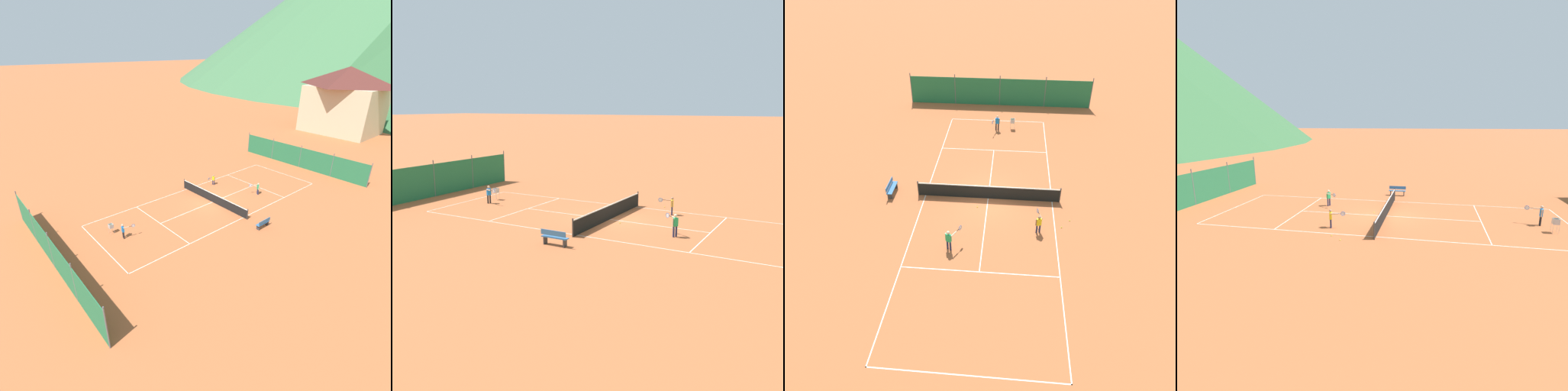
% 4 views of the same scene
% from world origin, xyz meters
% --- Properties ---
extents(ground_plane, '(600.00, 600.00, 0.00)m').
position_xyz_m(ground_plane, '(0.00, 0.00, 0.00)').
color(ground_plane, '#B25B33').
extents(court_line_markings, '(8.25, 23.85, 0.01)m').
position_xyz_m(court_line_markings, '(0.00, 0.00, 0.00)').
color(court_line_markings, white).
rests_on(court_line_markings, ground).
extents(tennis_net, '(9.18, 0.08, 1.06)m').
position_xyz_m(tennis_net, '(0.00, 0.00, 0.50)').
color(tennis_net, '#2D2D2D').
rests_on(tennis_net, ground).
extents(windscreen_fence_far, '(17.28, 0.08, 2.90)m').
position_xyz_m(windscreen_fence_far, '(-0.00, 15.50, 1.31)').
color(windscreen_fence_far, '#236B42').
rests_on(windscreen_fence_far, ground).
extents(windscreen_fence_near, '(17.28, 0.08, 2.90)m').
position_xyz_m(windscreen_fence_near, '(-0.00, -15.50, 1.31)').
color(windscreen_fence_near, '#236B42').
rests_on(windscreen_fence_near, ground).
extents(player_near_baseline, '(0.39, 1.04, 1.20)m').
position_xyz_m(player_near_baseline, '(-3.09, 3.00, 0.70)').
color(player_near_baseline, '#23284C').
rests_on(player_near_baseline, ground).
extents(player_far_service, '(0.63, 1.03, 1.32)m').
position_xyz_m(player_far_service, '(-0.05, -9.94, 0.77)').
color(player_far_service, black).
rests_on(player_far_service, ground).
extents(player_far_baseline, '(0.83, 0.91, 1.30)m').
position_xyz_m(player_far_baseline, '(1.76, 4.85, 0.75)').
color(player_far_baseline, '#23284C').
rests_on(player_far_baseline, ground).
extents(tennis_ball_alley_left, '(0.07, 0.07, 0.07)m').
position_xyz_m(tennis_ball_alley_left, '(0.60, 1.01, 0.03)').
color(tennis_ball_alley_left, '#CCE033').
rests_on(tennis_ball_alley_left, ground).
extents(tennis_ball_near_corner, '(0.07, 0.07, 0.07)m').
position_xyz_m(tennis_ball_near_corner, '(-4.49, 2.54, 0.03)').
color(tennis_ball_near_corner, '#CCE033').
rests_on(tennis_ball_near_corner, ground).
extents(tennis_ball_service_box, '(0.07, 0.07, 0.07)m').
position_xyz_m(tennis_ball_service_box, '(-5.03, 1.86, 0.03)').
color(tennis_ball_service_box, '#CCE033').
rests_on(tennis_ball_service_box, ground).
extents(ball_hopper, '(0.36, 0.36, 0.89)m').
position_xyz_m(ball_hopper, '(-1.34, -10.40, 0.66)').
color(ball_hopper, '#B7B7BC').
rests_on(ball_hopper, ground).
extents(courtside_bench, '(0.36, 1.50, 0.84)m').
position_xyz_m(courtside_bench, '(6.34, -0.02, 0.45)').
color(courtside_bench, '#336699').
rests_on(courtside_bench, ground).
extents(alpine_chalet, '(13.00, 10.00, 11.20)m').
position_xyz_m(alpine_chalet, '(-5.58, 37.21, 5.82)').
color(alpine_chalet, '#C6B28E').
rests_on(alpine_chalet, ground).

